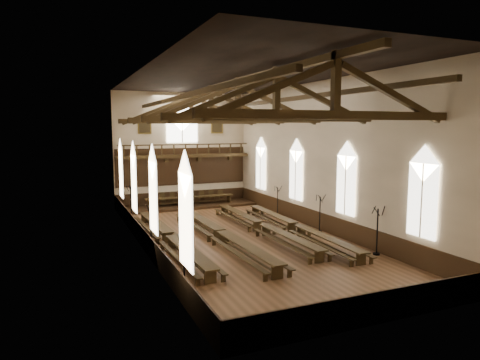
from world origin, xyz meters
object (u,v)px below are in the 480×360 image
object	(u,v)px
candelabrum_right_far	(277,206)
refectory_row_b	(221,233)
candelabrum_left_mid	(151,235)
candelabrum_right_near	(377,240)
high_table	(190,198)
candelabrum_left_near	(184,274)
dais	(190,206)
refectory_row_d	(297,226)
candelabrum_right_mid	(320,221)
candelabrum_left_far	(131,212)
refectory_row_a	(170,237)
refectory_row_c	(262,225)

from	to	relation	value
candelabrum_right_far	refectory_row_b	bearing A→B (deg)	-139.83
candelabrum_left_mid	candelabrum_right_near	world-z (taller)	candelabrum_right_near
high_table	candelabrum_left_near	bearing A→B (deg)	-107.03
high_table	candelabrum_left_near	xyz separation A→B (m)	(-5.75, -18.78, -0.06)
dais	candelabrum_left_mid	xyz separation A→B (m)	(-5.75, -11.77, 0.69)
dais	candelabrum_right_near	bearing A→B (deg)	-73.23
high_table	candelabrum_right_near	xyz separation A→B (m)	(5.35, -17.74, 0.00)
refectory_row_d	candelabrum_right_far	size ratio (longest dim) A/B	6.02
high_table	candelabrum_left_near	size ratio (longest dim) A/B	3.12
refectory_row_b	candelabrum_right_mid	size ratio (longest dim) A/B	5.78
refectory_row_d	high_table	xyz separation A→B (m)	(-3.61, 12.13, 0.29)
candelabrum_left_far	candelabrum_right_near	xyz separation A→B (m)	(11.10, -13.14, -0.04)
refectory_row_b	candelabrum_right_mid	distance (m)	6.94
candelabrum_right_near	high_table	bearing A→B (deg)	106.77
refectory_row_b	refectory_row_d	bearing A→B (deg)	-0.71
refectory_row_d	high_table	size ratio (longest dim) A/B	1.82
refectory_row_d	candelabrum_left_mid	world-z (taller)	candelabrum_left_mid
dais	candelabrum_left_far	world-z (taller)	candelabrum_left_far
candelabrum_left_far	refectory_row_d	bearing A→B (deg)	-38.82
refectory_row_d	candelabrum_left_mid	xyz separation A→B (m)	(-9.37, 0.36, 0.26)
candelabrum_left_far	candelabrum_right_mid	bearing A→B (deg)	-34.35
refectory_row_a	candelabrum_right_mid	distance (m)	9.99
candelabrum_right_mid	candelabrum_right_far	size ratio (longest dim) A/B	1.07
refectory_row_a	dais	size ratio (longest dim) A/B	1.25
high_table	candelabrum_left_mid	world-z (taller)	candelabrum_left_mid
refectory_row_b	refectory_row_d	world-z (taller)	refectory_row_b
candelabrum_left_far	candelabrum_right_far	distance (m)	11.22
refectory_row_b	candelabrum_right_near	distance (m)	8.97
refectory_row_a	candelabrum_right_near	size ratio (longest dim) A/B	5.27
candelabrum_left_near	refectory_row_b	bearing A→B (deg)	58.22
dais	high_table	distance (m)	0.72
refectory_row_a	candelabrum_left_far	size ratio (longest dim) A/B	5.03
candelabrum_left_mid	candelabrum_right_near	size ratio (longest dim) A/B	0.96
candelabrum_right_far	candelabrum_right_near	bearing A→B (deg)	-90.00
candelabrum_left_near	candelabrum_left_mid	xyz separation A→B (m)	(0.00, 7.01, 0.03)
dais	candelabrum_left_far	distance (m)	7.40
candelabrum_left_near	candelabrum_right_far	size ratio (longest dim) A/B	1.06
refectory_row_b	dais	distance (m)	12.18
dais	candelabrum_left_mid	world-z (taller)	candelabrum_left_mid
refectory_row_a	candelabrum_right_mid	xyz separation A→B (m)	(9.97, -0.61, 0.24)
candelabrum_right_mid	dais	bearing A→B (deg)	113.69
refectory_row_a	high_table	distance (m)	12.47
refectory_row_a	candelabrum_right_far	world-z (taller)	candelabrum_right_far
refectory_row_c	candelabrum_left_far	xyz separation A→B (m)	(-7.40, 6.38, 0.33)
refectory_row_d	dais	world-z (taller)	refectory_row_d
candelabrum_right_mid	candelabrum_right_far	world-z (taller)	candelabrum_right_mid
refectory_row_c	candelabrum_right_near	bearing A→B (deg)	-61.30
refectory_row_a	candelabrum_right_near	xyz separation A→B (m)	(9.97, -6.16, 0.29)
candelabrum_right_near	candelabrum_right_far	xyz separation A→B (m)	(0.00, 11.53, -0.10)
candelabrum_left_far	refectory_row_b	bearing A→B (deg)	-60.89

